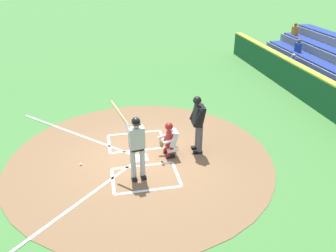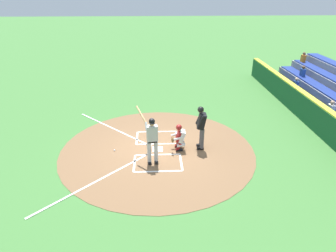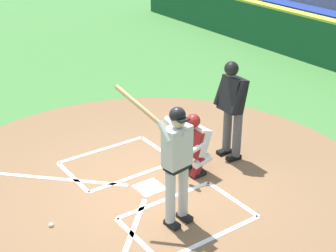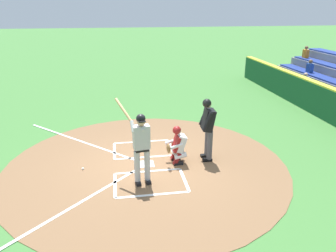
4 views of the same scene
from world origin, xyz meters
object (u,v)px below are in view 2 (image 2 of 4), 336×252
(catcher, at_px, (179,137))
(plate_umpire, at_px, (201,125))
(baseball, at_px, (115,150))
(batter, at_px, (152,137))

(catcher, xyz_separation_m, plate_umpire, (0.08, -0.90, 0.49))
(plate_umpire, relative_size, baseball, 25.20)
(batter, xyz_separation_m, baseball, (0.96, 1.57, -1.06))
(plate_umpire, xyz_separation_m, baseball, (-0.10, 3.58, -1.04))
(batter, bearing_deg, catcher, -48.16)
(batter, distance_m, catcher, 1.57)
(batter, relative_size, plate_umpire, 1.14)
(batter, relative_size, baseball, 28.76)
(batter, distance_m, plate_umpire, 2.27)
(plate_umpire, distance_m, baseball, 3.73)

